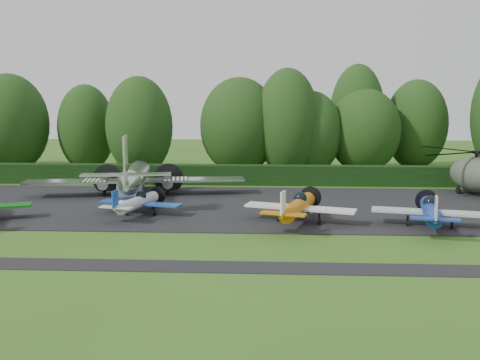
# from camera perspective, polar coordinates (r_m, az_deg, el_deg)

# --- Properties ---
(ground) EXTENTS (160.00, 160.00, 0.00)m
(ground) POSITION_cam_1_polar(r_m,az_deg,el_deg) (34.43, -6.09, -6.07)
(ground) COLOR #355B19
(ground) RESTS_ON ground
(apron) EXTENTS (70.00, 18.00, 0.01)m
(apron) POSITION_cam_1_polar(r_m,az_deg,el_deg) (44.07, -4.05, -2.75)
(apron) COLOR black
(apron) RESTS_ON ground
(taxiway_verge) EXTENTS (70.00, 2.00, 0.00)m
(taxiway_verge) POSITION_cam_1_polar(r_m,az_deg,el_deg) (28.76, -7.98, -9.11)
(taxiway_verge) COLOR black
(taxiway_verge) RESTS_ON ground
(hedgerow) EXTENTS (90.00, 1.60, 2.00)m
(hedgerow) POSITION_cam_1_polar(r_m,az_deg,el_deg) (54.83, -2.66, -0.46)
(hedgerow) COLOR black
(hedgerow) RESTS_ON ground
(transport_plane) EXTENTS (19.53, 14.98, 6.26)m
(transport_plane) POSITION_cam_1_polar(r_m,az_deg,el_deg) (47.74, -11.23, 0.12)
(transport_plane) COLOR silver
(transport_plane) RESTS_ON ground
(light_plane_white) EXTENTS (6.48, 6.81, 2.49)m
(light_plane_white) POSITION_cam_1_polar(r_m,az_deg,el_deg) (40.80, -10.84, -2.34)
(light_plane_white) COLOR silver
(light_plane_white) RESTS_ON ground
(light_plane_orange) EXTENTS (7.86, 8.26, 3.02)m
(light_plane_orange) POSITION_cam_1_polar(r_m,az_deg,el_deg) (37.60, 6.18, -2.83)
(light_plane_orange) COLOR #CB700B
(light_plane_orange) RESTS_ON ground
(light_plane_blue) EXTENTS (7.73, 8.13, 2.97)m
(light_plane_blue) POSITION_cam_1_polar(r_m,az_deg,el_deg) (38.31, 19.64, -3.12)
(light_plane_blue) COLOR navy
(light_plane_blue) RESTS_ON ground
(helicopter) EXTENTS (12.64, 14.80, 4.07)m
(helicopter) POSITION_cam_1_polar(r_m,az_deg,el_deg) (52.73, 23.86, 0.83)
(helicopter) COLOR #3E4938
(helicopter) RESTS_ON ground
(tree_0) EXTENTS (7.58, 7.58, 11.02)m
(tree_0) POSITION_cam_1_polar(r_m,az_deg,el_deg) (69.38, 18.26, 5.62)
(tree_0) COLOR black
(tree_0) RESTS_ON ground
(tree_1) EXTENTS (7.09, 7.09, 9.58)m
(tree_1) POSITION_cam_1_polar(r_m,az_deg,el_deg) (62.34, 7.58, 5.01)
(tree_1) COLOR black
(tree_1) RESTS_ON ground
(tree_2) EXTENTS (6.64, 6.64, 12.79)m
(tree_2) POSITION_cam_1_polar(r_m,az_deg,el_deg) (66.11, 12.34, 6.49)
(tree_2) COLOR black
(tree_2) RESTS_ON ground
(tree_3) EXTENTS (8.96, 8.96, 11.62)m
(tree_3) POSITION_cam_1_polar(r_m,az_deg,el_deg) (68.74, -23.34, 5.58)
(tree_3) COLOR black
(tree_3) RESTS_ON ground
(tree_4) EXTENTS (9.12, 9.12, 11.14)m
(tree_4) POSITION_cam_1_polar(r_m,az_deg,el_deg) (61.91, -0.08, 5.79)
(tree_4) COLOR black
(tree_4) RESTS_ON ground
(tree_6) EXTENTS (7.49, 7.49, 11.20)m
(tree_6) POSITION_cam_1_polar(r_m,az_deg,el_deg) (61.37, -10.68, 5.64)
(tree_6) COLOR black
(tree_6) RESTS_ON ground
(tree_9) EXTENTS (6.69, 6.69, 10.38)m
(tree_9) POSITION_cam_1_polar(r_m,az_deg,el_deg) (66.57, -16.08, 5.33)
(tree_9) COLOR black
(tree_9) RESTS_ON ground
(tree_11) EXTENTS (8.43, 8.43, 9.89)m
(tree_11) POSITION_cam_1_polar(r_m,az_deg,el_deg) (64.39, 13.09, 5.12)
(tree_11) COLOR black
(tree_11) RESTS_ON ground
(tree_12) EXTENTS (7.11, 7.11, 12.11)m
(tree_12) POSITION_cam_1_polar(r_m,az_deg,el_deg) (60.67, 5.06, 6.15)
(tree_12) COLOR black
(tree_12) RESTS_ON ground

